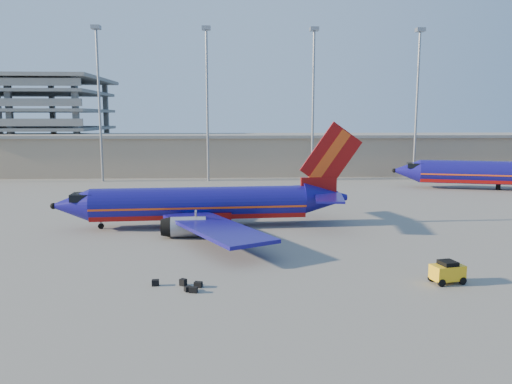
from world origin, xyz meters
TOP-DOWN VIEW (x-y plane):
  - ground at (0.00, 0.00)m, footprint 220.00×220.00m
  - terminal_building at (10.00, 58.00)m, footprint 122.00×16.00m
  - light_mast_row at (5.00, 46.00)m, footprint 101.60×1.60m
  - aircraft_main at (-3.23, 5.84)m, footprint 34.51×33.12m
  - aircraft_second at (45.30, 31.56)m, footprint 36.59×17.51m
  - baggage_tug at (15.50, -14.44)m, footprint 2.60×1.89m
  - luggage_pile at (-3.96, -14.65)m, footprint 3.73×2.05m

SIDE VIEW (x-z plane):
  - ground at x=0.00m, z-range 0.00..0.00m
  - luggage_pile at x=-3.96m, z-range -0.03..0.46m
  - baggage_tug at x=15.50m, z-range 0.03..1.72m
  - aircraft_main at x=-3.23m, z-range -3.35..8.34m
  - aircraft_second at x=45.30m, z-range -3.42..9.22m
  - terminal_building at x=10.00m, z-range 0.07..8.57m
  - light_mast_row at x=5.00m, z-range 3.23..31.88m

